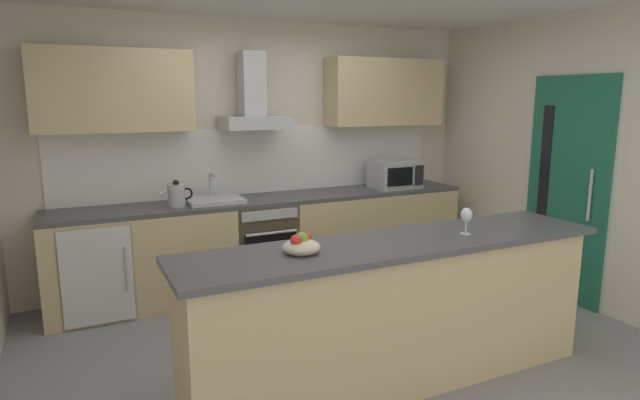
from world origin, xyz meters
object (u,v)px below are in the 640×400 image
Objects in this scene: oven at (261,243)px; fruit_bowl at (301,245)px; sink at (214,199)px; range_hood at (253,105)px; refrigerator at (96,267)px; wine_glass at (466,216)px; microwave at (395,174)px; kettle at (177,195)px.

fruit_bowl is (-0.46, -2.04, 0.55)m from oven.
range_hood is (0.44, 0.12, 0.86)m from sink.
wine_glass is (2.18, -2.11, 0.66)m from refrigerator.
wine_glass is at bearing -71.78° from oven.
microwave reaches higher than sink.
microwave is (3.01, -0.03, 0.62)m from refrigerator.
oven is 0.96m from kettle.
microwave is 1.70m from range_hood.
range_hood is at bearing 107.23° from wine_glass.
oven reaches higher than refrigerator.
wine_glass is at bearing -61.94° from sink.
oven is at bearing 178.95° from microwave.
refrigerator is 1.70× the size of microwave.
range_hood is (-0.00, 0.13, 1.33)m from oven.
sink is 2.05m from fruit_bowl.
refrigerator is at bearing 177.49° from kettle.
range_hood reaches higher than refrigerator.
wine_glass is (-0.83, -2.08, 0.04)m from microwave.
oven is 0.94× the size of refrigerator.
refrigerator is 3.08m from microwave.
kettle is at bearing -168.25° from range_hood.
kettle is (-2.31, -0.01, -0.04)m from microwave.
wine_glass is 1.15m from fruit_bowl.
fruit_bowl is (-0.46, -2.17, -0.78)m from range_hood.
refrigerator is at bearing 136.04° from wine_glass.
oven is at bearing 2.46° from kettle.
wine_glass is at bearing -111.72° from microwave.
oven is 1.63m from microwave.
range_hood reaches higher than oven.
sink reaches higher than kettle.
refrigerator is 4.78× the size of wine_glass.
oven is at bearing 77.40° from fruit_bowl.
kettle is at bearing -177.54° from oven.
refrigerator is at bearing -179.90° from oven.
microwave is at bearing 0.14° from kettle.
fruit_bowl is (0.33, -2.00, 0.01)m from kettle.
kettle is (-0.78, -0.03, 0.55)m from oven.
sink is (1.05, 0.01, 0.50)m from refrigerator.
sink is 0.97m from range_hood.
fruit_bowl is (-1.98, -2.01, -0.04)m from microwave.
kettle is 1.62× the size of wine_glass.
oven is 2.77× the size of kettle.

